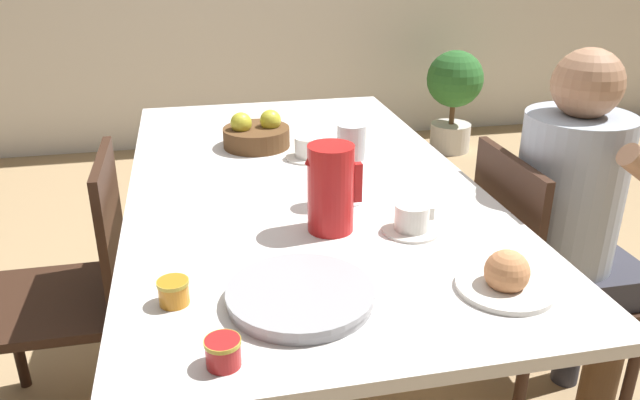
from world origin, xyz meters
TOP-DOWN VIEW (x-y plane):
  - ground_plane at (0.00, 0.00)m, footprint 20.00×20.00m
  - dining_table at (0.00, 0.00)m, footprint 0.99×1.83m
  - chair_person_side at (0.69, -0.22)m, footprint 0.42×0.42m
  - chair_opposite at (-0.69, 0.02)m, footprint 0.42×0.42m
  - person_seated at (0.77, -0.24)m, footprint 0.39×0.41m
  - red_pitcher at (0.01, -0.35)m, footprint 0.14×0.11m
  - wine_glass_water at (0.10, -0.19)m, footprint 0.08×0.08m
  - teacup_near_person at (0.20, -0.40)m, footprint 0.14×0.14m
  - teacup_across at (0.06, 0.18)m, footprint 0.14×0.14m
  - serving_tray at (-0.12, -0.65)m, footprint 0.30×0.30m
  - bread_plate at (0.30, -0.70)m, footprint 0.20×0.20m
  - jam_jar_amber at (-0.28, -0.82)m, footprint 0.06×0.06m
  - jam_jar_red at (-0.37, -0.60)m, footprint 0.06×0.06m
  - fruit_bowl at (-0.09, 0.33)m, footprint 0.23×0.23m
  - potted_plant at (1.48, 2.25)m, footprint 0.39×0.39m

SIDE VIEW (x-z plane):
  - ground_plane at x=0.00m, z-range 0.00..0.00m
  - potted_plant at x=1.48m, z-range 0.07..0.78m
  - chair_person_side at x=0.69m, z-range 0.03..0.91m
  - chair_opposite at x=-0.69m, z-range 0.03..0.91m
  - dining_table at x=0.00m, z-range 0.29..1.06m
  - person_seated at x=0.77m, z-range 0.11..1.28m
  - serving_tray at x=-0.12m, z-range 0.77..0.80m
  - bread_plate at x=0.30m, z-range 0.75..0.85m
  - jam_jar_amber at x=-0.28m, z-range 0.77..0.83m
  - jam_jar_red at x=-0.37m, z-range 0.77..0.83m
  - teacup_near_person at x=0.20m, z-range 0.77..0.84m
  - teacup_across at x=0.06m, z-range 0.77..0.84m
  - fruit_bowl at x=-0.09m, z-range 0.75..0.88m
  - red_pitcher at x=0.01m, z-range 0.77..0.99m
  - wine_glass_water at x=0.10m, z-range 0.83..1.04m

